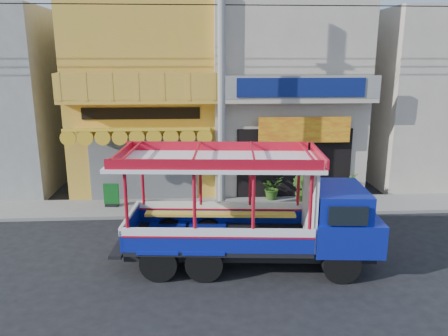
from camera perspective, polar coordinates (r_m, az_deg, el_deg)
name	(u,v)px	position (r m, az deg, el deg)	size (l,w,h in m)	color
ground	(261,253)	(13.24, 4.86, -10.95)	(90.00, 90.00, 0.00)	black
sidewalk	(247,206)	(16.90, 2.98, -5.00)	(30.00, 2.00, 0.12)	slate
shophouse_left	(149,92)	(20.00, -9.77, 9.70)	(6.00, 7.50, 8.24)	gold
shophouse_right	(282,92)	(20.23, 7.63, 9.82)	(6.00, 6.75, 8.24)	#B2A592
party_pilaster	(219,101)	(16.80, -0.59, 8.69)	(0.35, 0.30, 8.00)	#B2A592
filler_building_right	(431,98)	(22.66, 25.44, 8.27)	(6.00, 6.00, 7.60)	#B2A592
utility_pole	(226,75)	(15.19, 0.25, 12.01)	(28.00, 0.26, 9.00)	gray
songthaew_truck	(267,211)	(11.92, 5.60, -5.66)	(7.19, 2.81, 3.28)	black
green_sign	(111,197)	(17.13, -14.49, -3.66)	(0.58, 0.31, 0.89)	black
potted_plant_a	(272,187)	(17.52, 6.30, -2.54)	(0.85, 0.73, 0.94)	#284E16
potted_plant_b	(300,190)	(17.02, 9.91, -2.88)	(0.61, 0.49, 1.11)	#284E16
potted_plant_c	(352,186)	(18.17, 16.32, -2.26)	(0.59, 0.59, 1.05)	#284E16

